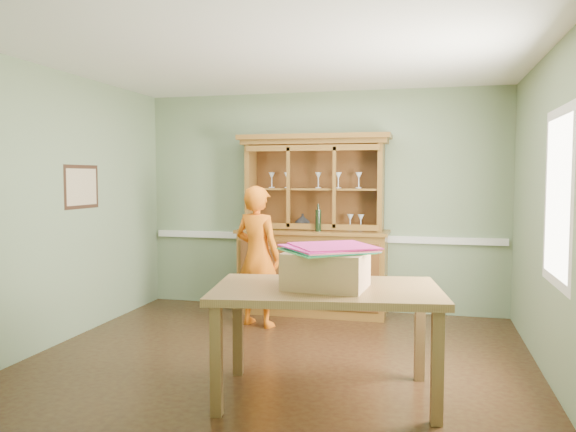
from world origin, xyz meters
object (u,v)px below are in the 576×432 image
(dining_table, at_px, (327,300))
(cardboard_box, at_px, (326,270))
(china_hutch, at_px, (313,251))
(person, at_px, (258,256))

(dining_table, relative_size, cardboard_box, 3.12)
(china_hutch, relative_size, dining_table, 1.20)
(dining_table, bearing_deg, person, 112.32)
(person, bearing_deg, dining_table, 139.61)
(china_hutch, relative_size, person, 1.39)
(cardboard_box, bearing_deg, person, 120.48)
(china_hutch, distance_m, dining_table, 2.64)
(cardboard_box, bearing_deg, dining_table, 93.79)
(china_hutch, xyz_separation_m, cardboard_box, (0.62, -2.60, 0.21))
(china_hutch, bearing_deg, cardboard_box, -76.61)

